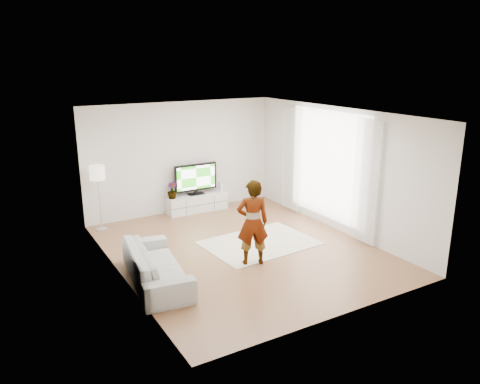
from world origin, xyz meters
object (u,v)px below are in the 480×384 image
sofa (156,265)px  rug (260,243)px  player (253,222)px  television (196,178)px  floor_lamp (97,176)px  media_console (197,203)px

sofa → rug: bearing=-69.3°
rug → player: 1.34m
television → floor_lamp: 2.52m
player → sofa: player is taller
rug → media_console: bearing=94.7°
rug → player: (-0.68, -0.80, 0.83)m
floor_lamp → rug: bearing=-43.3°
rug → sofa: bearing=-167.1°
television → floor_lamp: (-2.48, -0.15, 0.41)m
rug → player: size_ratio=1.38×
player → sofa: bearing=14.9°
sofa → floor_lamp: floor_lamp is taller
sofa → media_console: bearing=-27.7°
rug → floor_lamp: (-2.71, 2.55, 1.28)m
television → rug: television is taller
floor_lamp → player: bearing=-58.8°
media_console → rug: (0.22, -2.67, -0.22)m
player → media_console: bearing=-75.9°
rug → sofa: sofa is taller
player → sofa: size_ratio=0.76×
sofa → television: bearing=-27.4°
media_console → floor_lamp: bearing=-177.1°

